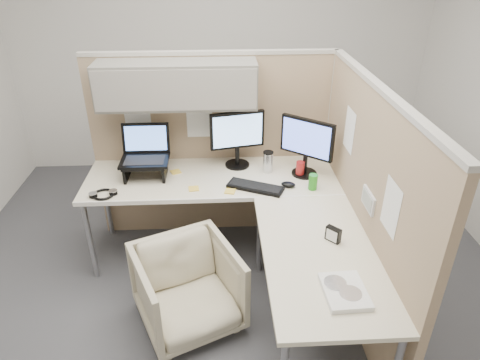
{
  "coord_description": "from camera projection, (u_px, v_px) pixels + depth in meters",
  "views": [
    {
      "loc": [
        -0.05,
        -2.45,
        2.34
      ],
      "look_at": [
        0.1,
        0.25,
        0.85
      ],
      "focal_mm": 32.0,
      "sensor_mm": 36.0,
      "label": 1
    }
  ],
  "objects": [
    {
      "name": "ground",
      "position": [
        229.0,
        293.0,
        3.28
      ],
      "size": [
        4.5,
        4.5,
        0.0
      ],
      "primitive_type": "plane",
      "color": "#3E3E43",
      "rests_on": "ground"
    },
    {
      "name": "partition_back",
      "position": [
        197.0,
        120.0,
        3.46
      ],
      "size": [
        2.0,
        0.36,
        1.63
      ],
      "color": "tan",
      "rests_on": "ground"
    },
    {
      "name": "partition_right",
      "position": [
        361.0,
        204.0,
        2.87
      ],
      "size": [
        0.07,
        2.03,
        1.63
      ],
      "color": "tan",
      "rests_on": "ground"
    },
    {
      "name": "desk",
      "position": [
        244.0,
        208.0,
        3.06
      ],
      "size": [
        2.0,
        1.98,
        0.73
      ],
      "color": "beige",
      "rests_on": "ground"
    },
    {
      "name": "office_chair",
      "position": [
        188.0,
        285.0,
        2.88
      ],
      "size": [
        0.82,
        0.8,
        0.65
      ],
      "primitive_type": "imported",
      "rotation": [
        0.0,
        0.0,
        0.42
      ],
      "color": "#BDB997",
      "rests_on": "ground"
    },
    {
      "name": "monitor_left",
      "position": [
        237.0,
        135.0,
        3.42
      ],
      "size": [
        0.44,
        0.2,
        0.47
      ],
      "rotation": [
        0.0,
        0.0,
        0.21
      ],
      "color": "black",
      "rests_on": "desk"
    },
    {
      "name": "monitor_right",
      "position": [
        307.0,
        143.0,
        3.29
      ],
      "size": [
        0.36,
        0.3,
        0.47
      ],
      "rotation": [
        0.0,
        0.0,
        -0.68
      ],
      "color": "black",
      "rests_on": "desk"
    },
    {
      "name": "laptop_station",
      "position": [
        145.0,
        158.0,
        3.34
      ],
      "size": [
        0.37,
        0.32,
        0.39
      ],
      "color": "black",
      "rests_on": "desk"
    },
    {
      "name": "keyboard",
      "position": [
        255.0,
        187.0,
        3.21
      ],
      "size": [
        0.44,
        0.3,
        0.02
      ],
      "primitive_type": "cube",
      "rotation": [
        0.0,
        0.0,
        -0.43
      ],
      "color": "black",
      "rests_on": "desk"
    },
    {
      "name": "mouse",
      "position": [
        288.0,
        184.0,
        3.24
      ],
      "size": [
        0.12,
        0.1,
        0.04
      ],
      "primitive_type": "ellipsoid",
      "rotation": [
        0.0,
        0.0,
        -0.32
      ],
      "color": "black",
      "rests_on": "desk"
    },
    {
      "name": "travel_mug",
      "position": [
        268.0,
        162.0,
        3.42
      ],
      "size": [
        0.08,
        0.08,
        0.18
      ],
      "color": "silver",
      "rests_on": "desk"
    },
    {
      "name": "soda_can_green",
      "position": [
        313.0,
        182.0,
        3.19
      ],
      "size": [
        0.07,
        0.07,
        0.12
      ],
      "primitive_type": "cylinder",
      "color": "#268C1E",
      "rests_on": "desk"
    },
    {
      "name": "soda_can_silver",
      "position": [
        300.0,
        169.0,
        3.37
      ],
      "size": [
        0.07,
        0.07,
        0.12
      ],
      "primitive_type": "cylinder",
      "color": "#B21E1E",
      "rests_on": "desk"
    },
    {
      "name": "sticky_note_a",
      "position": [
        194.0,
        189.0,
        3.21
      ],
      "size": [
        0.08,
        0.08,
        0.01
      ],
      "primitive_type": "cube",
      "rotation": [
        0.0,
        0.0,
        0.12
      ],
      "color": "gold",
      "rests_on": "desk"
    },
    {
      "name": "sticky_note_b",
      "position": [
        230.0,
        191.0,
        3.18
      ],
      "size": [
        0.09,
        0.09,
        0.01
      ],
      "primitive_type": "cube",
      "rotation": [
        0.0,
        0.0,
        -0.25
      ],
      "color": "gold",
      "rests_on": "desk"
    },
    {
      "name": "sticky_note_c",
      "position": [
        176.0,
        172.0,
        3.45
      ],
      "size": [
        0.1,
        0.1,
        0.01
      ],
      "primitive_type": "cube",
      "rotation": [
        0.0,
        0.0,
        0.4
      ],
      "color": "gold",
      "rests_on": "desk"
    },
    {
      "name": "headphones",
      "position": [
        103.0,
        194.0,
        3.12
      ],
      "size": [
        0.2,
        0.19,
        0.03
      ],
      "rotation": [
        0.0,
        0.0,
        0.22
      ],
      "color": "black",
      "rests_on": "desk"
    },
    {
      "name": "paper_stack",
      "position": [
        345.0,
        291.0,
        2.25
      ],
      "size": [
        0.23,
        0.29,
        0.03
      ],
      "rotation": [
        0.0,
        0.0,
        0.04
      ],
      "color": "white",
      "rests_on": "desk"
    },
    {
      "name": "desk_clock",
      "position": [
        333.0,
        234.0,
        2.63
      ],
      "size": [
        0.09,
        0.1,
        0.1
      ],
      "rotation": [
        0.0,
        0.0,
        -0.81
      ],
      "color": "black",
      "rests_on": "desk"
    }
  ]
}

